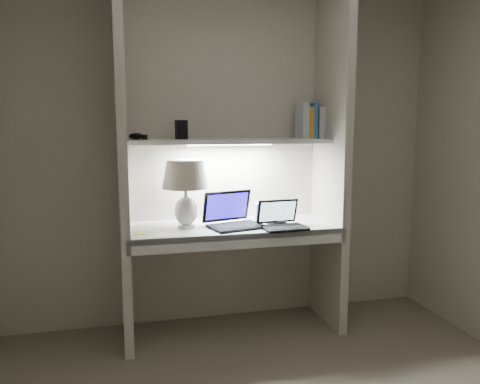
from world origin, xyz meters
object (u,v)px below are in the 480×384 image
object	(u,v)px
table_lamp	(186,182)
laptop_main	(233,219)
laptop_netbook	(282,222)
book_row	(314,122)
speaker	(261,211)

from	to	relation	value
table_lamp	laptop_main	xyz separation A→B (m)	(0.32, -0.03, -0.26)
laptop_main	laptop_netbook	xyz separation A→B (m)	(0.31, -0.13, -0.01)
table_lamp	book_row	world-z (taller)	book_row
table_lamp	laptop_main	bearing A→B (deg)	-4.87
table_lamp	laptop_main	world-z (taller)	table_lamp
laptop_main	laptop_netbook	bearing A→B (deg)	-36.59
table_lamp	book_row	size ratio (longest dim) A/B	1.80
laptop_main	table_lamp	bearing A→B (deg)	160.82
laptop_main	book_row	distance (m)	0.95
speaker	book_row	distance (m)	0.77
book_row	laptop_main	bearing A→B (deg)	-165.18
laptop_main	laptop_netbook	world-z (taller)	laptop_main
table_lamp	speaker	size ratio (longest dim) A/B	3.75
table_lamp	book_row	distance (m)	1.07
table_lamp	speaker	world-z (taller)	table_lamp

